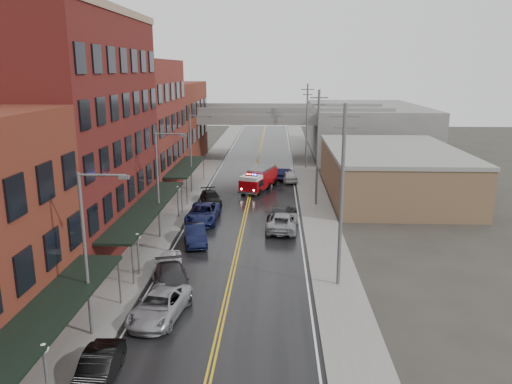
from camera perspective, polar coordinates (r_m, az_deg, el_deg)
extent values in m
cube|color=black|center=(48.05, -1.31, -3.04)|extent=(11.00, 160.00, 0.02)
cube|color=slate|center=(49.05, -9.86, -2.81)|extent=(3.00, 160.00, 0.15)
cube|color=slate|center=(48.12, 7.41, -3.05)|extent=(3.00, 160.00, 0.15)
cube|color=gray|center=(48.73, -7.96, -2.85)|extent=(0.30, 160.00, 0.15)
cube|color=gray|center=(48.00, 5.44, -3.04)|extent=(0.30, 160.00, 0.15)
cube|color=#521715|center=(42.47, -20.36, 6.26)|extent=(9.00, 20.00, 18.00)
cube|color=maroon|center=(59.05, -13.75, 7.19)|extent=(9.00, 15.00, 15.00)
cube|color=maroon|center=(76.08, -10.05, 7.66)|extent=(9.00, 20.00, 12.00)
cube|color=brown|center=(58.47, 15.20, 2.07)|extent=(14.00, 22.00, 5.00)
cube|color=slate|center=(87.71, 12.36, 7.05)|extent=(18.00, 30.00, 8.00)
cube|color=black|center=(25.07, -23.50, -13.44)|extent=(2.60, 16.00, 0.18)
cylinder|color=slate|center=(31.63, -15.34, -9.95)|extent=(0.10, 0.10, 3.00)
cube|color=black|center=(41.76, -12.30, -1.72)|extent=(2.60, 18.00, 0.18)
cylinder|color=slate|center=(34.09, -13.92, -8.08)|extent=(0.10, 0.10, 3.00)
cylinder|color=slate|center=(49.98, -8.48, -0.74)|extent=(0.10, 0.10, 3.00)
cube|color=black|center=(58.40, -8.02, 2.91)|extent=(2.60, 13.00, 0.18)
cylinder|color=slate|center=(52.65, -7.91, 0.03)|extent=(0.10, 0.10, 3.00)
cylinder|color=slate|center=(64.40, -5.99, 2.64)|extent=(0.10, 0.10, 3.00)
cylinder|color=#59595B|center=(23.85, -22.76, -19.27)|extent=(0.14, 0.14, 2.80)
sphere|color=silver|center=(23.09, -23.13, -16.13)|extent=(0.44, 0.44, 0.44)
cylinder|color=#59595B|center=(35.56, -13.28, -7.27)|extent=(0.14, 0.14, 2.80)
sphere|color=silver|center=(35.06, -13.41, -4.98)|extent=(0.44, 0.44, 0.44)
cylinder|color=#59595B|center=(48.50, -8.89, -1.34)|extent=(0.14, 0.14, 2.80)
sphere|color=silver|center=(48.13, -8.95, 0.39)|extent=(0.44, 0.44, 0.44)
cylinder|color=#59595B|center=(27.53, -18.90, -7.13)|extent=(0.18, 0.18, 9.00)
cylinder|color=#59595B|center=(25.91, -17.19, 1.86)|extent=(2.40, 0.12, 0.12)
cube|color=#59595B|center=(25.58, -14.85, 1.64)|extent=(0.50, 0.22, 0.18)
cylinder|color=#59595B|center=(42.16, -11.15, 0.59)|extent=(0.18, 0.18, 9.00)
cylinder|color=#59595B|center=(41.11, -9.80, 6.56)|extent=(2.40, 0.12, 0.12)
cube|color=#59595B|center=(40.91, -8.28, 6.44)|extent=(0.50, 0.22, 0.18)
cylinder|color=#59595B|center=(57.52, -7.47, 4.28)|extent=(0.18, 0.18, 9.00)
cylinder|color=#59595B|center=(56.76, -6.40, 8.66)|extent=(2.40, 0.12, 0.12)
cube|color=#59595B|center=(56.61, -5.29, 8.57)|extent=(0.50, 0.22, 0.18)
cylinder|color=#59595B|center=(32.15, 9.75, -0.75)|extent=(0.24, 0.24, 12.00)
cube|color=#59595B|center=(31.25, 10.14, 8.51)|extent=(1.80, 0.12, 0.12)
cube|color=#59595B|center=(31.33, 10.09, 7.24)|extent=(1.40, 0.12, 0.12)
cylinder|color=#59595B|center=(51.65, 7.05, 4.88)|extent=(0.24, 0.24, 12.00)
cube|color=#59595B|center=(51.10, 7.22, 10.65)|extent=(1.80, 0.12, 0.12)
cube|color=#59595B|center=(51.14, 7.20, 9.86)|extent=(1.40, 0.12, 0.12)
cylinder|color=#59595B|center=(71.43, 5.82, 7.41)|extent=(0.24, 0.24, 12.00)
cube|color=#59595B|center=(71.03, 5.93, 11.58)|extent=(1.80, 0.12, 0.12)
cube|color=#59595B|center=(71.06, 5.91, 11.01)|extent=(1.40, 0.12, 0.12)
cube|color=slate|center=(78.26, 0.22, 8.60)|extent=(40.00, 10.00, 1.50)
cube|color=slate|center=(79.89, -7.73, 5.87)|extent=(1.60, 8.00, 6.00)
cube|color=slate|center=(79.03, 8.25, 5.77)|extent=(1.60, 8.00, 6.00)
cube|color=#9D070D|center=(59.88, 0.69, 1.72)|extent=(3.66, 5.30, 1.85)
cube|color=#9D070D|center=(56.81, -0.53, 0.78)|extent=(2.83, 2.88, 1.32)
cube|color=silver|center=(56.62, -0.54, 1.65)|extent=(2.67, 2.68, 0.44)
cube|color=black|center=(56.91, -0.47, 1.07)|extent=(2.56, 2.05, 0.71)
cube|color=slate|center=(59.67, 0.70, 2.71)|extent=(3.33, 4.90, 0.26)
cube|color=black|center=(56.56, -0.54, 1.93)|extent=(1.41, 0.69, 0.12)
sphere|color=#FF0C0C|center=(56.72, -0.99, 2.04)|extent=(0.18, 0.18, 0.18)
sphere|color=#1933FF|center=(56.37, -0.08, 1.97)|extent=(0.18, 0.18, 0.18)
cylinder|color=black|center=(57.25, -1.47, 0.20)|extent=(0.93, 0.58, 0.88)
cylinder|color=black|center=(56.54, 0.35, 0.02)|extent=(0.93, 0.58, 0.88)
cylinder|color=black|center=(60.02, -0.32, 0.85)|extent=(0.93, 0.58, 0.88)
cylinder|color=black|center=(59.35, 1.42, 0.69)|extent=(0.93, 0.58, 0.88)
cylinder|color=black|center=(62.03, 0.43, 1.28)|extent=(0.93, 0.58, 0.88)
cylinder|color=black|center=(61.38, 2.12, 1.13)|extent=(0.93, 0.58, 0.88)
imported|color=black|center=(25.27, -17.56, -18.64)|extent=(1.68, 4.35, 1.41)
imported|color=#929499|center=(30.01, -10.94, -12.63)|extent=(3.28, 5.71, 1.50)
imported|color=#2B2B2E|center=(32.94, -9.60, -10.02)|extent=(3.56, 5.73, 1.55)
imported|color=silver|center=(36.12, -10.10, -8.02)|extent=(1.60, 3.91, 1.33)
imported|color=black|center=(41.41, -6.97, -4.84)|extent=(2.74, 5.01, 1.57)
imported|color=#131847|center=(47.08, -6.07, -2.43)|extent=(2.81, 6.02, 1.67)
imported|color=black|center=(53.22, -5.19, -0.65)|extent=(3.10, 5.04, 1.37)
imported|color=gray|center=(44.57, 3.03, -3.36)|extent=(3.08, 5.94, 1.60)
imported|color=#262629|center=(47.56, 3.00, -2.35)|extent=(3.28, 5.28, 1.43)
imported|color=silver|center=(63.48, 3.74, 1.81)|extent=(2.52, 4.52, 1.45)
imported|color=black|center=(65.03, 3.18, 2.12)|extent=(2.43, 4.70, 1.48)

